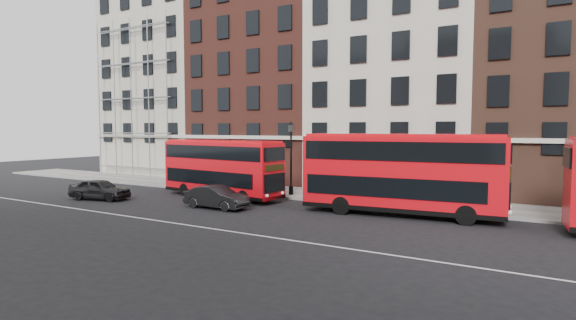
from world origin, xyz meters
The scene contains 11 objects.
ground centered at (0.00, 0.00, 0.00)m, with size 120.00×120.00×0.00m, color black.
pavement centered at (0.00, 10.50, 0.07)m, with size 80.00×5.00×0.15m, color gray.
kerb centered at (0.00, 8.00, 0.08)m, with size 80.00×0.30×0.16m, color gray.
road_centre_line centered at (0.00, -2.00, 0.01)m, with size 70.00×0.12×0.01m, color white.
building_terrace centered at (-0.31, 17.88, 10.24)m, with size 64.00×11.95×22.00m.
bus_b centered at (-9.21, 6.10, 2.22)m, with size 10.04×3.54×4.13m.
bus_c centered at (3.77, 6.09, 2.50)m, with size 11.26×3.64×4.65m.
car_rear centered at (-15.93, 1.07, 0.73)m, with size 1.73×4.30×1.47m, color black.
car_front centered at (-6.71, 2.55, 0.70)m, with size 1.49×4.28×1.41m, color black.
lamp_post_left centered at (-5.19, 9.12, 3.08)m, with size 0.44×0.44×5.33m.
iron_railings centered at (0.00, 12.70, 0.65)m, with size 6.60×0.06×1.00m, color black, non-canonical shape.
Camera 1 is at (11.20, -18.91, 4.94)m, focal length 28.00 mm.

